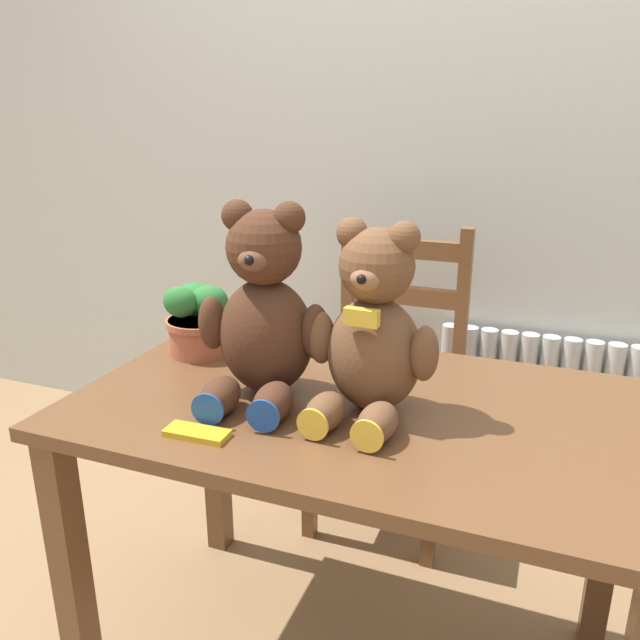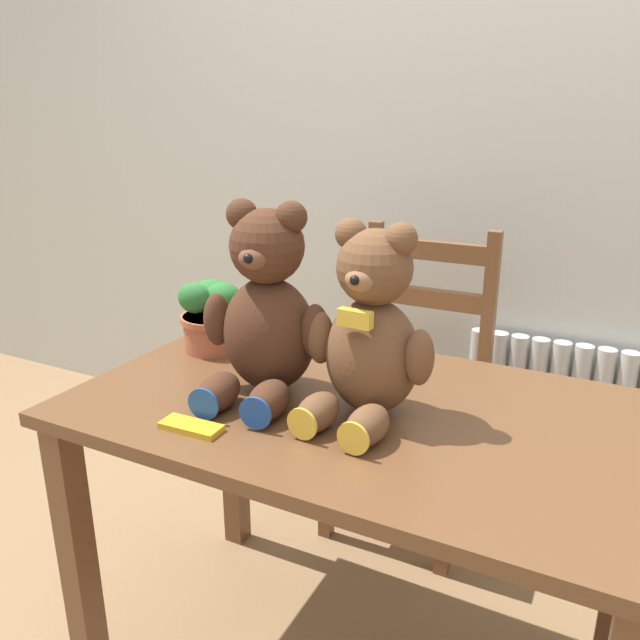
{
  "view_description": "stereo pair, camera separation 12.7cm",
  "coord_description": "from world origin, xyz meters",
  "px_view_note": "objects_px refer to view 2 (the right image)",
  "views": [
    {
      "loc": [
        0.36,
        -0.79,
        1.31
      ],
      "look_at": [
        -0.08,
        0.34,
        0.91
      ],
      "focal_mm": 35.0,
      "sensor_mm": 36.0,
      "label": 1
    },
    {
      "loc": [
        0.47,
        -0.73,
        1.31
      ],
      "look_at": [
        -0.08,
        0.34,
        0.91
      ],
      "focal_mm": 35.0,
      "sensor_mm": 36.0,
      "label": 2
    }
  ],
  "objects_px": {
    "teddy_bear_left": "(266,313)",
    "chocolate_bar": "(191,427)",
    "teddy_bear_right": "(370,335)",
    "potted_plant": "(213,316)",
    "wooden_chair_behind": "(413,388)"
  },
  "relations": [
    {
      "from": "wooden_chair_behind",
      "to": "potted_plant",
      "type": "distance_m",
      "value": 0.74
    },
    {
      "from": "chocolate_bar",
      "to": "wooden_chair_behind",
      "type": "bearing_deg",
      "value": 81.83
    },
    {
      "from": "wooden_chair_behind",
      "to": "potted_plant",
      "type": "height_order",
      "value": "wooden_chair_behind"
    },
    {
      "from": "wooden_chair_behind",
      "to": "potted_plant",
      "type": "bearing_deg",
      "value": 56.72
    },
    {
      "from": "teddy_bear_right",
      "to": "potted_plant",
      "type": "height_order",
      "value": "teddy_bear_right"
    },
    {
      "from": "teddy_bear_left",
      "to": "potted_plant",
      "type": "xyz_separation_m",
      "value": [
        -0.26,
        0.16,
        -0.09
      ]
    },
    {
      "from": "teddy_bear_right",
      "to": "chocolate_bar",
      "type": "relative_size",
      "value": 3.16
    },
    {
      "from": "teddy_bear_right",
      "to": "potted_plant",
      "type": "relative_size",
      "value": 2.16
    },
    {
      "from": "teddy_bear_right",
      "to": "teddy_bear_left",
      "type": "bearing_deg",
      "value": 3.4
    },
    {
      "from": "wooden_chair_behind",
      "to": "teddy_bear_left",
      "type": "height_order",
      "value": "teddy_bear_left"
    },
    {
      "from": "teddy_bear_left",
      "to": "potted_plant",
      "type": "relative_size",
      "value": 2.29
    },
    {
      "from": "teddy_bear_left",
      "to": "chocolate_bar",
      "type": "relative_size",
      "value": 3.35
    },
    {
      "from": "chocolate_bar",
      "to": "potted_plant",
      "type": "bearing_deg",
      "value": 120.62
    },
    {
      "from": "wooden_chair_behind",
      "to": "potted_plant",
      "type": "relative_size",
      "value": 5.39
    },
    {
      "from": "teddy_bear_left",
      "to": "chocolate_bar",
      "type": "xyz_separation_m",
      "value": [
        -0.04,
        -0.22,
        -0.17
      ]
    }
  ]
}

